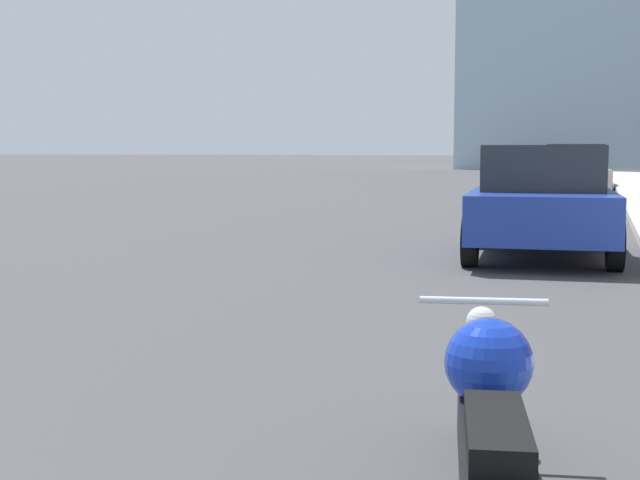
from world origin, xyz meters
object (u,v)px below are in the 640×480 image
object	(u,v)px
parked_car_blue	(542,201)
parked_car_silver	(574,175)
motorcycle	(491,431)
parked_car_green	(583,168)

from	to	relation	value
parked_car_blue	parked_car_silver	xyz separation A→B (m)	(0.14, 11.90, 0.02)
motorcycle	parked_car_silver	distance (m)	21.01
parked_car_blue	parked_car_green	xyz separation A→B (m)	(0.23, 21.92, 0.00)
parked_car_green	parked_car_silver	bearing A→B (deg)	-86.94
parked_car_silver	parked_car_green	size ratio (longest dim) A/B	1.01
parked_car_blue	parked_car_green	size ratio (longest dim) A/B	0.97
motorcycle	parked_car_blue	size ratio (longest dim) A/B	0.66
motorcycle	parked_car_green	distance (m)	31.03
motorcycle	parked_car_green	xyz separation A→B (m)	(-0.10, 31.03, 0.40)
motorcycle	parked_car_blue	bearing A→B (deg)	82.86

